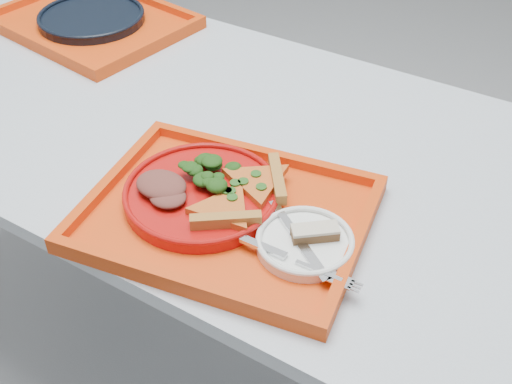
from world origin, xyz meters
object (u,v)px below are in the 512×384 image
at_px(dinner_plate, 202,195).
at_px(dessert_bar, 315,232).
at_px(navy_plate, 92,19).
at_px(tray_main, 226,217).
at_px(tray_far, 93,24).

distance_m(dinner_plate, dessert_bar, 0.21).
height_order(navy_plate, dessert_bar, dessert_bar).
xyz_separation_m(tray_main, dinner_plate, (-0.05, 0.01, 0.02)).
relative_size(tray_main, dessert_bar, 6.10).
relative_size(tray_far, dinner_plate, 1.73).
distance_m(navy_plate, dessert_bar, 0.93).
height_order(tray_main, tray_far, same).
bearing_deg(navy_plate, tray_far, 180.00).
xyz_separation_m(tray_far, navy_plate, (0.00, 0.00, 0.01)).
height_order(tray_far, navy_plate, navy_plate).
bearing_deg(dinner_plate, navy_plate, 146.82).
xyz_separation_m(tray_main, tray_far, (-0.68, 0.42, 0.00)).
distance_m(tray_far, dessert_bar, 0.93).
relative_size(dinner_plate, dessert_bar, 3.53).
bearing_deg(navy_plate, dinner_plate, -33.18).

